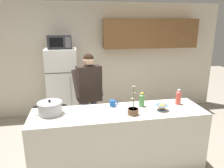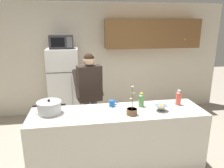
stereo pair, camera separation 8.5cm
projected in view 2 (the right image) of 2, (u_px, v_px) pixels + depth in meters
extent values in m
plane|color=#9E9384|center=(118.00, 167.00, 3.24)|extent=(14.00, 14.00, 0.00)
cube|color=beige|center=(100.00, 59.00, 5.07)|extent=(6.00, 0.12, 2.60)
cube|color=brown|center=(153.00, 33.00, 4.87)|extent=(2.21, 0.34, 0.66)
sphere|color=gold|center=(185.00, 39.00, 4.86)|extent=(0.03, 0.03, 0.03)
cube|color=silver|center=(118.00, 140.00, 3.11)|extent=(2.48, 0.68, 0.92)
cube|color=white|center=(64.00, 85.00, 4.65)|extent=(0.64, 0.64, 1.62)
cube|color=#333333|center=(62.00, 73.00, 4.24)|extent=(0.63, 0.01, 0.01)
cylinder|color=#B2B2B7|center=(72.00, 93.00, 4.36)|extent=(0.02, 0.02, 0.73)
cube|color=#2D2D30|center=(61.00, 42.00, 4.37)|extent=(0.48, 0.36, 0.28)
cube|color=black|center=(58.00, 42.00, 4.18)|extent=(0.26, 0.01, 0.18)
cube|color=#59595B|center=(69.00, 42.00, 4.22)|extent=(0.11, 0.01, 0.21)
cylinder|color=#33384C|center=(95.00, 120.00, 3.91)|extent=(0.11, 0.11, 0.80)
cylinder|color=#33384C|center=(87.00, 121.00, 3.86)|extent=(0.11, 0.11, 0.80)
cube|color=#2D231E|center=(90.00, 83.00, 3.69)|extent=(0.45, 0.28, 0.63)
sphere|color=#D8A884|center=(89.00, 60.00, 3.58)|extent=(0.19, 0.19, 0.19)
sphere|color=black|center=(89.00, 59.00, 3.57)|extent=(0.18, 0.18, 0.18)
cylinder|color=#2D231E|center=(99.00, 82.00, 3.88)|extent=(0.15, 0.38, 0.48)
cylinder|color=#2D231E|center=(77.00, 84.00, 3.73)|extent=(0.15, 0.38, 0.48)
cylinder|color=#ADAFB5|center=(49.00, 108.00, 2.91)|extent=(0.32, 0.32, 0.16)
cylinder|color=#ADAFB5|center=(49.00, 102.00, 2.88)|extent=(0.33, 0.33, 0.02)
sphere|color=black|center=(49.00, 100.00, 2.88)|extent=(0.04, 0.04, 0.04)
cube|color=black|center=(35.00, 106.00, 2.87)|extent=(0.06, 0.02, 0.02)
cube|color=black|center=(63.00, 105.00, 2.92)|extent=(0.06, 0.02, 0.02)
cylinder|color=#1E59B2|center=(112.00, 103.00, 3.16)|extent=(0.09, 0.09, 0.10)
torus|color=#1E59B2|center=(116.00, 103.00, 3.17)|extent=(0.06, 0.01, 0.06)
cylinder|color=#4C7299|center=(161.00, 110.00, 3.01)|extent=(0.10, 0.10, 0.02)
cone|color=#4C7299|center=(161.00, 107.00, 3.00)|extent=(0.18, 0.18, 0.06)
sphere|color=tan|center=(160.00, 107.00, 2.97)|extent=(0.07, 0.07, 0.07)
sphere|color=tan|center=(162.00, 106.00, 3.02)|extent=(0.07, 0.07, 0.07)
sphere|color=tan|center=(163.00, 107.00, 2.96)|extent=(0.07, 0.07, 0.07)
cylinder|color=#D84C3F|center=(178.00, 99.00, 3.21)|extent=(0.08, 0.08, 0.19)
cone|color=#D84C3F|center=(179.00, 92.00, 3.18)|extent=(0.08, 0.08, 0.03)
cylinder|color=white|center=(179.00, 91.00, 3.18)|extent=(0.04, 0.04, 0.02)
cylinder|color=#4C8C4C|center=(141.00, 101.00, 3.15)|extent=(0.08, 0.08, 0.17)
cone|color=#4C8C4C|center=(141.00, 95.00, 3.12)|extent=(0.08, 0.08, 0.03)
cylinder|color=gold|center=(142.00, 94.00, 3.11)|extent=(0.05, 0.05, 0.02)
cylinder|color=brown|center=(132.00, 112.00, 2.87)|extent=(0.15, 0.15, 0.09)
cylinder|color=#38281E|center=(132.00, 109.00, 2.86)|extent=(0.14, 0.14, 0.01)
cylinder|color=#4C7238|center=(132.00, 97.00, 2.81)|extent=(0.01, 0.04, 0.33)
ellipsoid|color=beige|center=(131.00, 99.00, 2.82)|extent=(0.04, 0.03, 0.02)
ellipsoid|color=beige|center=(134.00, 93.00, 2.79)|extent=(0.04, 0.03, 0.02)
ellipsoid|color=beige|center=(133.00, 87.00, 2.78)|extent=(0.04, 0.03, 0.02)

